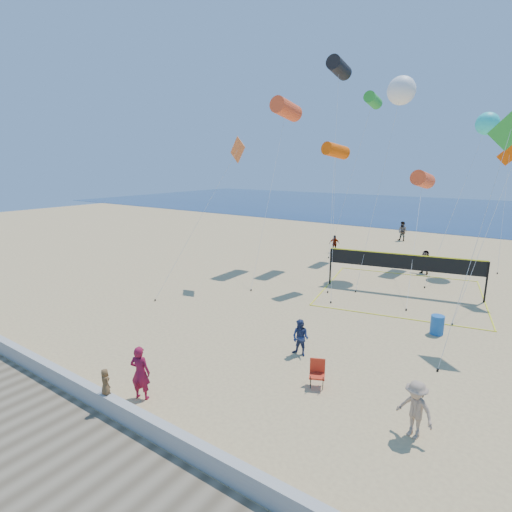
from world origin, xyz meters
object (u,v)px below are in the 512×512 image
Objects in this scene: volleyball_net at (404,266)px; woman at (140,373)px; camp_chair at (317,371)px; trash_barrel at (437,325)px.

woman is at bearing -114.91° from volleyball_net.
camp_chair is at bearing -99.09° from volleyball_net.
camp_chair is 1.24× the size of trash_barrel.
trash_barrel is at bearing -144.29° from woman.
volleyball_net reaches higher than woman.
trash_barrel is at bearing -71.55° from volleyball_net.
woman is at bearing -162.41° from camp_chair.
volleyball_net reaches higher than camp_chair.
camp_chair is 12.05m from volleyball_net.
woman is 0.18× the size of volleyball_net.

